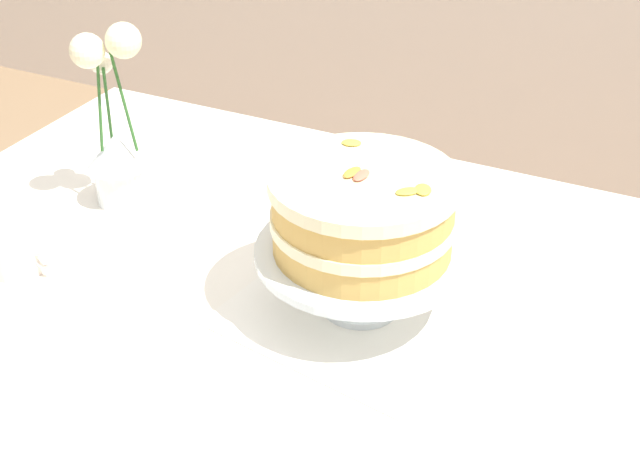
# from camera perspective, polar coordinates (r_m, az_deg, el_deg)

# --- Properties ---
(dining_table) EXTENTS (1.40, 1.00, 0.74)m
(dining_table) POSITION_cam_1_polar(r_m,az_deg,el_deg) (1.28, -2.23, -8.40)
(dining_table) COLOR white
(dining_table) RESTS_ON ground
(linen_napkin) EXTENTS (0.37, 0.37, 0.00)m
(linen_napkin) POSITION_cam_1_polar(r_m,az_deg,el_deg) (1.22, 2.66, -5.17)
(linen_napkin) COLOR white
(linen_napkin) RESTS_ON dining_table
(cake_stand) EXTENTS (0.29, 0.29, 0.10)m
(cake_stand) POSITION_cam_1_polar(r_m,az_deg,el_deg) (1.17, 2.75, -1.99)
(cake_stand) COLOR silver
(cake_stand) RESTS_ON linen_napkin
(layer_cake) EXTENTS (0.25, 0.25, 0.12)m
(layer_cake) POSITION_cam_1_polar(r_m,az_deg,el_deg) (1.13, 2.85, 1.10)
(layer_cake) COLOR tan
(layer_cake) RESTS_ON cake_stand
(flower_vase) EXTENTS (0.12, 0.10, 0.31)m
(flower_vase) POSITION_cam_1_polar(r_m,az_deg,el_deg) (1.44, -13.41, 6.09)
(flower_vase) COLOR silver
(flower_vase) RESTS_ON dining_table
(teacup) EXTENTS (0.12, 0.11, 0.06)m
(teacup) POSITION_cam_1_polar(r_m,az_deg,el_deg) (1.34, -19.30, -1.79)
(teacup) COLOR silver
(teacup) RESTS_ON dining_table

